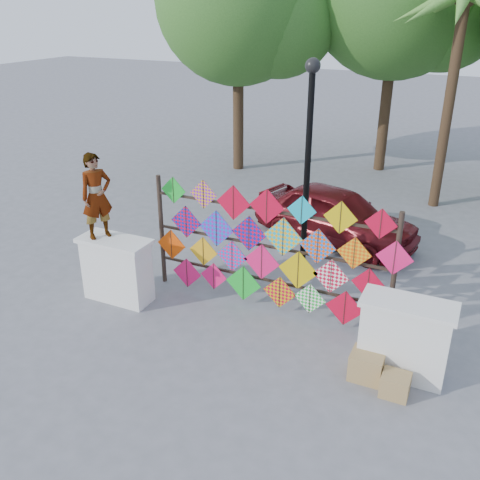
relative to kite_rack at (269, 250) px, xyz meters
The scene contains 11 objects.
ground 1.41m from the kite_rack, 95.25° to the right, with size 80.00×80.00×0.00m, color gray.
parapet_left 2.97m from the kite_rack, 161.42° to the right, with size 1.40×0.65×1.28m.
parapet_right 2.85m from the kite_rack, 19.45° to the right, with size 1.40×0.65×1.28m.
kite_rack is the anchor object (origin of this frame).
tree_west 10.31m from the kite_rack, 118.30° to the left, with size 5.85×5.20×8.01m.
palm_tree 8.45m from the kite_rack, 73.65° to the left, with size 3.62×3.62×5.83m.
vendor_woman 3.32m from the kite_rack, 163.12° to the right, with size 0.59×0.39×1.62m, color #99999E.
sedan 3.60m from the kite_rack, 85.83° to the left, with size 1.61×3.99×1.36m, color #5F1015.
lamppost 1.97m from the kite_rack, 79.61° to the left, with size 0.28×0.28×4.46m.
cardboard_box_near 2.71m from the kite_rack, 30.33° to the right, with size 0.50×0.45×0.45m, color #99714A.
cardboard_box_far 3.21m from the kite_rack, 29.26° to the right, with size 0.41×0.38×0.34m, color #99714A.
Camera 1 is at (3.35, -7.46, 5.34)m, focal length 40.00 mm.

